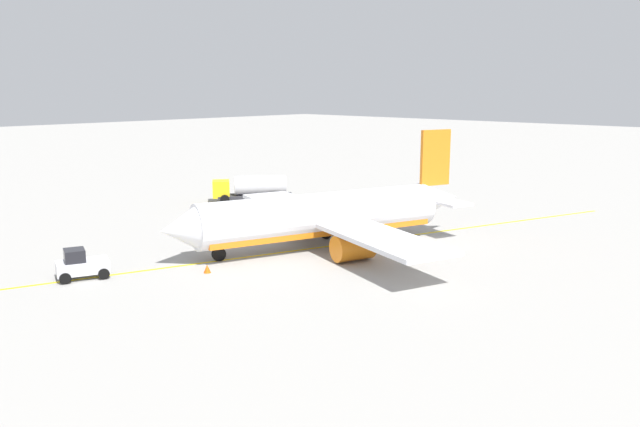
# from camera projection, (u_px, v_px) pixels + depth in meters

# --- Properties ---
(ground_plane) EXTENTS (400.00, 400.00, 0.00)m
(ground_plane) POSITION_uv_depth(u_px,v_px,m) (320.00, 247.00, 54.78)
(ground_plane) COLOR #9E9B96
(airplane) EXTENTS (28.32, 29.16, 9.78)m
(airplane) POSITION_uv_depth(u_px,v_px,m) (325.00, 216.00, 54.47)
(airplane) COLOR white
(airplane) RESTS_ON ground
(fuel_tanker) EXTENTS (9.06, 7.83, 3.15)m
(fuel_tanker) POSITION_uv_depth(u_px,v_px,m) (252.00, 188.00, 76.54)
(fuel_tanker) COLOR #2D2D33
(fuel_tanker) RESTS_ON ground
(pushback_tug) EXTENTS (4.07, 3.35, 2.20)m
(pushback_tug) POSITION_uv_depth(u_px,v_px,m) (81.00, 265.00, 45.77)
(pushback_tug) COLOR silver
(pushback_tug) RESTS_ON ground
(refueling_worker) EXTENTS (0.60, 0.49, 1.71)m
(refueling_worker) POSITION_uv_depth(u_px,v_px,m) (282.00, 206.00, 69.27)
(refueling_worker) COLOR navy
(refueling_worker) RESTS_ON ground
(safety_cone_nose) EXTENTS (0.56, 0.56, 0.62)m
(safety_cone_nose) POSITION_uv_depth(u_px,v_px,m) (207.00, 269.00, 47.24)
(safety_cone_nose) COLOR #F2590F
(safety_cone_nose) RESTS_ON ground
(taxi_line_marking) EXTENTS (66.57, 22.53, 0.01)m
(taxi_line_marking) POSITION_uv_depth(u_px,v_px,m) (320.00, 247.00, 54.78)
(taxi_line_marking) COLOR yellow
(taxi_line_marking) RESTS_ON ground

